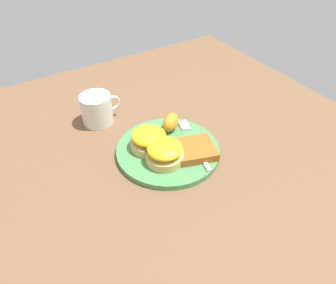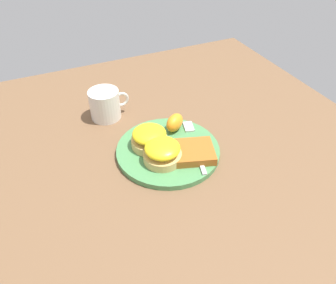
{
  "view_description": "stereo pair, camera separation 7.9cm",
  "coord_description": "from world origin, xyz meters",
  "px_view_note": "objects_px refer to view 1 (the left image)",
  "views": [
    {
      "loc": [
        -0.32,
        -0.52,
        0.54
      ],
      "look_at": [
        0.0,
        0.0,
        0.03
      ],
      "focal_mm": 35.0,
      "sensor_mm": 36.0,
      "label": 1
    },
    {
      "loc": [
        -0.25,
        -0.55,
        0.54
      ],
      "look_at": [
        0.0,
        0.0,
        0.03
      ],
      "focal_mm": 35.0,
      "sensor_mm": 36.0,
      "label": 2
    }
  ],
  "objects_px": {
    "sandwich_benedict_left": "(149,139)",
    "cup": "(97,109)",
    "fork": "(192,140)",
    "hashbrown_patty": "(192,150)",
    "orange_wedge": "(171,122)",
    "sandwich_benedict_right": "(165,152)"
  },
  "relations": [
    {
      "from": "sandwich_benedict_left",
      "to": "cup",
      "type": "xyz_separation_m",
      "value": [
        -0.06,
        0.18,
        0.0
      ]
    },
    {
      "from": "fork",
      "to": "hashbrown_patty",
      "type": "bearing_deg",
      "value": -125.74
    },
    {
      "from": "orange_wedge",
      "to": "fork",
      "type": "distance_m",
      "value": 0.08
    },
    {
      "from": "hashbrown_patty",
      "to": "orange_wedge",
      "type": "relative_size",
      "value": 1.77
    },
    {
      "from": "fork",
      "to": "cup",
      "type": "distance_m",
      "value": 0.27
    },
    {
      "from": "sandwich_benedict_left",
      "to": "hashbrown_patty",
      "type": "relative_size",
      "value": 0.85
    },
    {
      "from": "fork",
      "to": "cup",
      "type": "height_order",
      "value": "cup"
    },
    {
      "from": "sandwich_benedict_right",
      "to": "cup",
      "type": "xyz_separation_m",
      "value": [
        -0.07,
        0.24,
        0.0
      ]
    },
    {
      "from": "orange_wedge",
      "to": "fork",
      "type": "relative_size",
      "value": 0.3
    },
    {
      "from": "sandwich_benedict_left",
      "to": "cup",
      "type": "distance_m",
      "value": 0.19
    },
    {
      "from": "sandwich_benedict_right",
      "to": "hashbrown_patty",
      "type": "xyz_separation_m",
      "value": [
        0.07,
        -0.01,
        -0.01
      ]
    },
    {
      "from": "sandwich_benedict_right",
      "to": "orange_wedge",
      "type": "bearing_deg",
      "value": 51.29
    },
    {
      "from": "sandwich_benedict_left",
      "to": "sandwich_benedict_right",
      "type": "relative_size",
      "value": 1.0
    },
    {
      "from": "sandwich_benedict_left",
      "to": "fork",
      "type": "distance_m",
      "value": 0.11
    },
    {
      "from": "sandwich_benedict_right",
      "to": "fork",
      "type": "relative_size",
      "value": 0.46
    },
    {
      "from": "fork",
      "to": "sandwich_benedict_right",
      "type": "bearing_deg",
      "value": -165.87
    },
    {
      "from": "orange_wedge",
      "to": "cup",
      "type": "height_order",
      "value": "cup"
    },
    {
      "from": "cup",
      "to": "hashbrown_patty",
      "type": "bearing_deg",
      "value": -62.44
    },
    {
      "from": "hashbrown_patty",
      "to": "fork",
      "type": "bearing_deg",
      "value": 54.26
    },
    {
      "from": "sandwich_benedict_left",
      "to": "sandwich_benedict_right",
      "type": "height_order",
      "value": "same"
    },
    {
      "from": "fork",
      "to": "cup",
      "type": "xyz_separation_m",
      "value": [
        -0.16,
        0.22,
        0.02
      ]
    },
    {
      "from": "fork",
      "to": "orange_wedge",
      "type": "bearing_deg",
      "value": 105.54
    }
  ]
}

